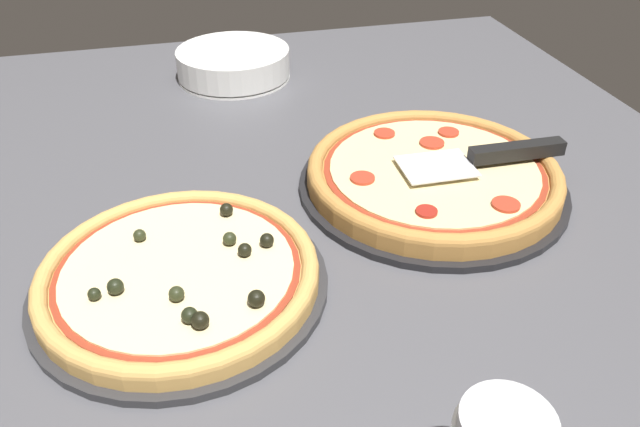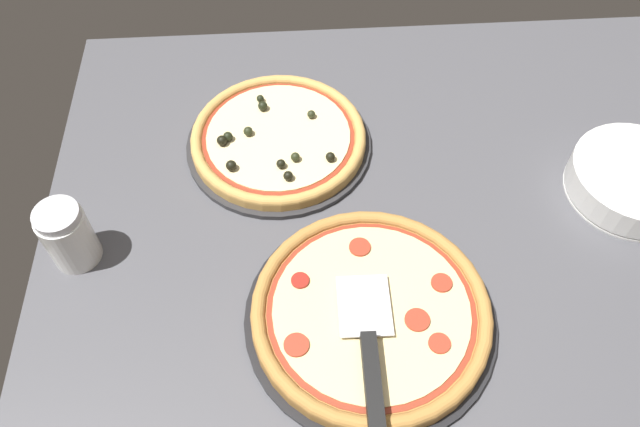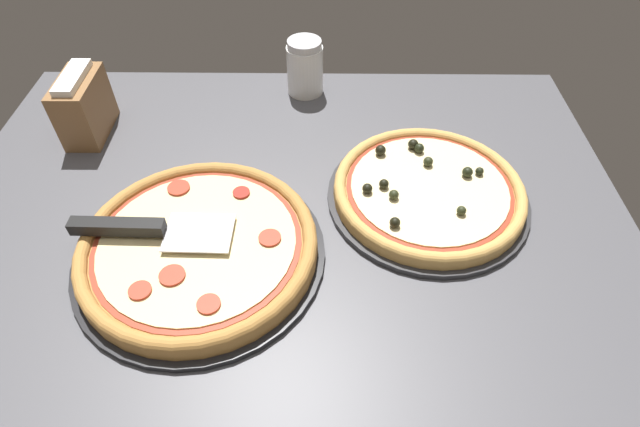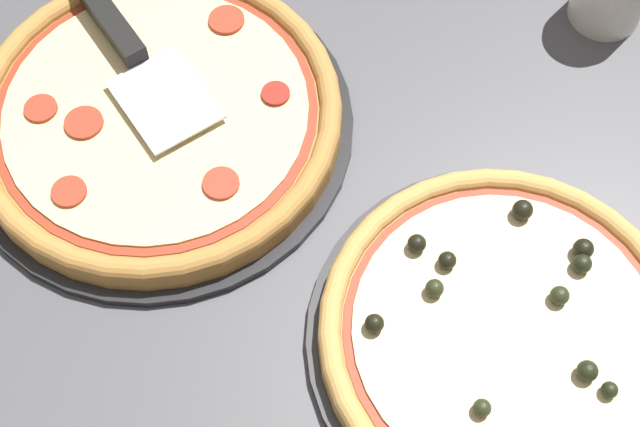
{
  "view_description": "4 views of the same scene",
  "coord_description": "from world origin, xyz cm",
  "views": [
    {
      "loc": [
        -77.11,
        21.56,
        47.41
      ],
      "look_at": [
        -15.15,
        5.86,
        3.0
      ],
      "focal_mm": 35.0,
      "sensor_mm": 36.0,
      "label": 1
    },
    {
      "loc": [
        -19.01,
        -53.38,
        84.65
      ],
      "look_at": [
        -15.15,
        5.86,
        3.0
      ],
      "focal_mm": 35.0,
      "sensor_mm": 36.0,
      "label": 2
    },
    {
      "loc": [
        38.18,
        6.45,
        59.15
      ],
      "look_at": [
        -15.15,
        5.86,
        3.0
      ],
      "focal_mm": 28.0,
      "sensor_mm": 36.0,
      "label": 3
    },
    {
      "loc": [
        6.35,
        36.25,
        72.6
      ],
      "look_at": [
        -15.15,
        5.86,
        3.0
      ],
      "focal_mm": 50.0,
      "sensor_mm": 36.0,
      "label": 4
    }
  ],
  "objects": [
    {
      "name": "ground_plane",
      "position": [
        0.0,
        0.0,
        -1.8
      ],
      "size": [
        122.41,
        113.15,
        3.6
      ],
      "primitive_type": "cube",
      "color": "#4C4C51"
    },
    {
      "name": "pizza_pan_front",
      "position": [
        -8.84,
        -12.03,
        0.5
      ],
      "size": [
        37.47,
        37.47,
        1.0
      ],
      "primitive_type": "cylinder",
      "color": "black",
      "rests_on": "ground_plane"
    },
    {
      "name": "pizza_front",
      "position": [
        -8.84,
        -12.03,
        2.64
      ],
      "size": [
        35.22,
        35.22,
        3.17
      ],
      "color": "#B77F3D",
      "rests_on": "pizza_pan_front"
    },
    {
      "name": "pizza_pan_back",
      "position": [
        -21.47,
        23.74,
        0.5
      ],
      "size": [
        33.42,
        33.42,
        1.0
      ],
      "primitive_type": "cylinder",
      "color": "#2D2D30",
      "rests_on": "ground_plane"
    },
    {
      "name": "pizza_back",
      "position": [
        -21.5,
        23.71,
        2.31
      ],
      "size": [
        31.41,
        31.41,
        3.83
      ],
      "color": "tan",
      "rests_on": "pizza_pan_back"
    },
    {
      "name": "serving_spatula",
      "position": [
        -10.07,
        -20.99,
        4.97
      ],
      "size": [
        7.79,
        23.78,
        2.0
      ],
      "color": "silver",
      "rests_on": "pizza_front"
    }
  ]
}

